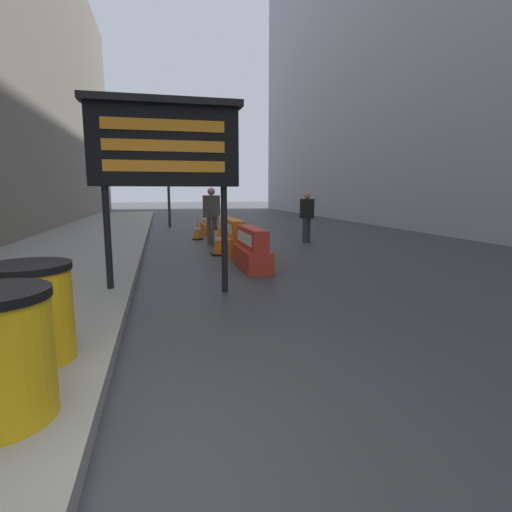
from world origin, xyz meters
TOP-DOWN VIEW (x-y plane):
  - ground_plane at (0.00, 0.00)m, footprint 120.00×120.00m
  - barrel_drum_middle at (-0.65, 1.45)m, footprint 0.73×0.73m
  - message_board at (0.58, 4.07)m, footprint 2.33×0.36m
  - jersey_barrier_red_striped at (2.34, 5.95)m, footprint 0.52×1.72m
  - jersey_barrier_orange_near at (2.34, 8.27)m, footprint 0.51×1.90m
  - jersey_barrier_cream at (2.34, 10.64)m, footprint 0.58×2.04m
  - jersey_barrier_orange_far at (2.34, 13.02)m, footprint 0.63×1.76m
  - traffic_cone_near at (1.68, 11.41)m, footprint 0.36×0.36m
  - traffic_cone_mid at (1.92, 7.88)m, footprint 0.42×0.42m
  - traffic_cone_far at (2.98, 7.39)m, footprint 0.39×0.39m
  - traffic_light_near_curb at (0.88, 16.46)m, footprint 0.28×0.45m
  - pedestrian_worker at (2.00, 10.04)m, footprint 0.53×0.45m
  - pedestrian_passerby at (5.01, 9.78)m, footprint 0.37×0.48m

SIDE VIEW (x-z plane):
  - ground_plane at x=0.00m, z-range 0.00..0.00m
  - traffic_cone_near at x=1.68m, z-range -0.01..0.63m
  - traffic_cone_far at x=2.98m, z-range -0.01..0.69m
  - jersey_barrier_orange_far at x=2.34m, z-range -0.05..0.77m
  - traffic_cone_mid at x=1.92m, z-range -0.01..0.73m
  - jersey_barrier_red_striped at x=2.34m, z-range -0.05..0.82m
  - jersey_barrier_cream at x=2.34m, z-range -0.05..0.83m
  - jersey_barrier_orange_near at x=2.34m, z-range -0.05..0.84m
  - barrel_drum_middle at x=-0.65m, z-range 0.16..1.02m
  - pedestrian_passerby at x=5.01m, z-range 0.14..1.74m
  - pedestrian_worker at x=2.00m, z-range 0.16..1.89m
  - message_board at x=0.58m, z-range 0.80..3.77m
  - traffic_light_near_curb at x=0.88m, z-range 0.84..4.55m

